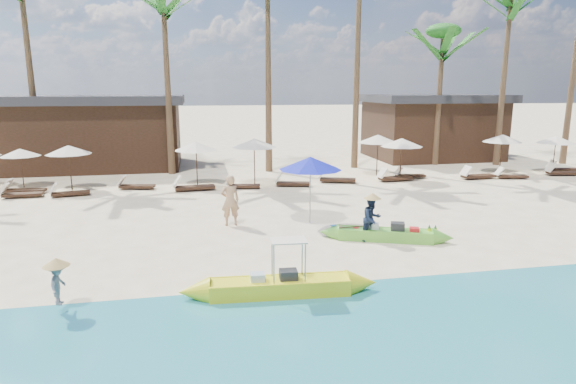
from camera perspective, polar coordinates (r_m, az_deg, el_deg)
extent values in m
plane|color=#F9E3B8|center=(14.23, -2.18, -7.28)|extent=(240.00, 240.00, 0.00)
cube|color=tan|center=(9.74, 2.56, -16.97)|extent=(240.00, 4.50, 0.01)
cube|color=#5FB838|center=(15.65, 11.45, -5.01)|extent=(2.97, 1.61, 0.35)
cube|color=white|center=(15.65, 11.46, -4.94)|extent=(2.53, 1.30, 0.16)
cube|color=#262628|center=(15.60, 12.86, -4.14)|extent=(0.51, 0.45, 0.33)
cube|color=silver|center=(15.62, 10.12, -4.11)|extent=(0.40, 0.38, 0.26)
cube|color=red|center=(15.61, 14.74, -4.45)|extent=(0.34, 0.32, 0.20)
cylinder|color=red|center=(15.65, 8.06, -4.35)|extent=(0.20, 0.20, 0.08)
cylinder|color=#262628|center=(15.57, 7.19, -4.43)|extent=(0.19, 0.19, 0.07)
sphere|color=tan|center=(15.61, 6.18, -4.18)|extent=(0.17, 0.17, 0.17)
cylinder|color=yellow|center=(15.79, 16.38, -4.44)|extent=(0.13, 0.13, 0.17)
cylinder|color=yellow|center=(15.81, 17.05, -4.45)|extent=(0.13, 0.13, 0.17)
cube|color=yellow|center=(11.45, -0.99, -11.22)|extent=(3.29, 0.89, 0.39)
cube|color=white|center=(11.44, -0.99, -11.13)|extent=(2.83, 0.67, 0.18)
cube|color=#262628|center=(11.37, 0.05, -9.96)|extent=(0.43, 0.35, 0.31)
cube|color=silver|center=(11.32, -3.62, -10.22)|extent=(0.35, 0.31, 0.27)
cube|color=beige|center=(11.07, 0.05, -5.75)|extent=(0.86, 0.62, 0.03)
imported|color=tan|center=(16.92, -6.88, -1.01)|extent=(0.69, 0.48, 1.80)
imported|color=#15213B|center=(15.38, 9.89, -3.16)|extent=(0.84, 0.75, 1.43)
imported|color=gray|center=(11.59, -25.58, -9.79)|extent=(0.39, 0.63, 0.93)
cylinder|color=#99999E|center=(17.09, 2.64, 0.10)|extent=(0.05, 0.05, 2.32)
cone|color=#131BB4|center=(16.90, 2.67, 3.42)|extent=(2.22, 2.22, 0.45)
cylinder|color=#361F16|center=(26.60, -29.00, 2.43)|extent=(0.05, 0.05, 1.84)
cone|color=beige|center=(26.50, -29.17, 4.12)|extent=(1.84, 1.84, 0.37)
cube|color=#361F16|center=(25.08, -28.68, 0.16)|extent=(1.77, 0.76, 0.12)
cube|color=beige|center=(25.36, -30.30, 0.80)|extent=(0.45, 0.60, 0.50)
cube|color=#361F16|center=(24.25, -28.91, -0.26)|extent=(1.65, 0.60, 0.11)
cube|color=beige|center=(24.39, -30.59, 0.32)|extent=(0.39, 0.54, 0.47)
cylinder|color=#361F16|center=(24.84, -24.40, 2.55)|extent=(0.05, 0.05, 2.07)
cone|color=beige|center=(24.72, -24.59, 4.58)|extent=(2.07, 2.07, 0.41)
cube|color=#361F16|center=(23.60, -24.35, -0.12)|extent=(1.65, 0.79, 0.11)
cube|color=beige|center=(23.60, -26.10, 0.41)|extent=(0.44, 0.57, 0.46)
cube|color=#361F16|center=(24.09, -17.44, 0.66)|extent=(1.71, 0.85, 0.12)
cube|color=beige|center=(24.28, -19.10, 1.32)|extent=(0.47, 0.59, 0.48)
cylinder|color=#361F16|center=(24.19, -10.77, 3.24)|extent=(0.05, 0.05, 2.11)
cone|color=beige|center=(24.07, -10.86, 5.37)|extent=(2.11, 2.11, 0.42)
cube|color=#361F16|center=(23.08, -10.97, 0.55)|extent=(1.88, 0.72, 0.13)
cube|color=beige|center=(22.98, -13.02, 1.24)|extent=(0.45, 0.62, 0.54)
cylinder|color=#361F16|center=(23.93, -4.00, 3.52)|extent=(0.06, 0.06, 2.26)
cone|color=beige|center=(23.80, -4.03, 5.83)|extent=(2.26, 2.26, 0.45)
cube|color=#361F16|center=(23.21, -5.28, 0.73)|extent=(1.62, 0.78, 0.11)
cube|color=beige|center=(23.23, -6.97, 1.39)|extent=(0.43, 0.56, 0.45)
cube|color=#361F16|center=(23.66, 0.67, 1.03)|extent=(1.75, 0.93, 0.12)
cube|color=beige|center=(23.64, -1.11, 1.74)|extent=(0.49, 0.61, 0.49)
cylinder|color=#361F16|center=(26.89, 10.53, 4.24)|extent=(0.05, 0.05, 2.19)
cone|color=beige|center=(26.78, 10.61, 6.23)|extent=(2.19, 2.19, 0.44)
cube|color=#361F16|center=(24.70, 5.93, 1.47)|extent=(1.90, 1.15, 0.13)
cube|color=beige|center=(24.69, 4.10, 2.25)|extent=(0.57, 0.68, 0.53)
cube|color=#361F16|center=(25.59, 12.68, 1.61)|extent=(1.80, 0.65, 0.13)
cube|color=beige|center=(25.21, 11.10, 2.24)|extent=(0.42, 0.59, 0.52)
cylinder|color=#361F16|center=(25.66, 13.22, 3.69)|extent=(0.05, 0.05, 2.15)
cone|color=beige|center=(25.55, 13.32, 5.74)|extent=(2.15, 2.15, 0.43)
cube|color=#361F16|center=(26.61, 14.33, 1.88)|extent=(1.60, 0.66, 0.11)
cube|color=beige|center=(26.35, 12.96, 2.46)|extent=(0.40, 0.54, 0.45)
cylinder|color=#361F16|center=(29.65, 23.93, 4.07)|extent=(0.05, 0.05, 2.14)
cone|color=beige|center=(29.55, 24.08, 5.83)|extent=(2.14, 2.14, 0.43)
cube|color=#361F16|center=(27.52, 21.63, 1.78)|extent=(1.84, 0.72, 0.13)
cube|color=beige|center=(27.00, 20.33, 2.37)|extent=(0.45, 0.61, 0.52)
cube|color=#361F16|center=(28.30, 25.02, 1.71)|extent=(1.64, 0.85, 0.11)
cube|color=beige|center=(27.99, 23.77, 2.30)|extent=(0.46, 0.57, 0.46)
cylinder|color=#361F16|center=(30.94, 29.01, 3.82)|extent=(0.05, 0.05, 2.07)
cone|color=beige|center=(30.84, 29.18, 5.45)|extent=(2.07, 2.07, 0.41)
cube|color=#361F16|center=(30.66, 29.87, 1.99)|extent=(1.81, 0.88, 0.12)
cube|color=beige|center=(30.24, 28.67, 2.59)|extent=(0.49, 0.63, 0.51)
cube|color=#361F16|center=(31.95, 29.87, 2.34)|extent=(1.79, 0.90, 0.12)
cube|color=beige|center=(31.55, 28.72, 2.91)|extent=(0.49, 0.62, 0.50)
cone|color=brown|center=(29.57, -28.22, 12.19)|extent=(0.40, 0.40, 10.89)
cone|color=brown|center=(27.56, -14.10, 12.49)|extent=(0.40, 0.40, 10.08)
cone|color=brown|center=(27.60, -2.36, 14.07)|extent=(0.40, 0.40, 11.26)
cone|color=brown|center=(29.27, 8.23, 15.71)|extent=(0.40, 0.40, 13.16)
cone|color=brown|center=(31.51, 17.46, 10.40)|extent=(0.40, 0.40, 8.07)
ellipsoid|color=#216118|center=(31.68, 17.94, 17.71)|extent=(2.08, 2.08, 0.88)
cone|color=brown|center=(32.74, 24.21, 12.20)|extent=(0.40, 0.40, 10.64)
cone|color=brown|center=(35.25, 30.82, 12.83)|extent=(0.40, 0.40, 12.26)
cube|color=#361F16|center=(31.46, -22.02, 6.17)|extent=(10.00, 6.00, 3.80)
cube|color=#2D2D33|center=(31.34, -22.34, 10.07)|extent=(10.80, 6.60, 0.50)
cube|color=#361F16|center=(34.80, 16.61, 7.05)|extent=(8.00, 6.00, 3.80)
cube|color=#2D2D33|center=(34.69, 16.83, 10.59)|extent=(8.80, 6.60, 0.50)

